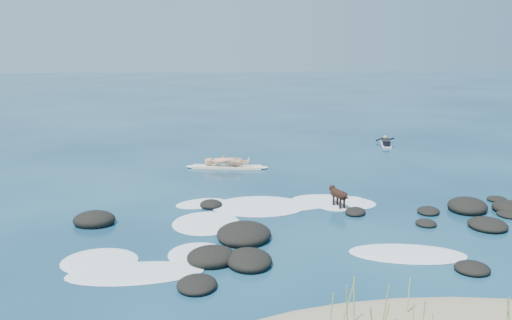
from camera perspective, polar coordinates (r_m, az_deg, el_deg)
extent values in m
plane|color=#0A2642|center=(17.78, 7.07, -5.35)|extent=(160.00, 160.00, 0.00)
cylinder|color=#8BB055|center=(10.73, 16.39, -14.98)|extent=(0.03, 0.10, 0.72)
cylinder|color=#8BB055|center=(10.12, 9.10, -14.91)|extent=(0.15, 0.28, 1.14)
cylinder|color=#8BB055|center=(10.62, 12.78, -14.26)|extent=(0.07, 0.20, 0.98)
cylinder|color=#8BB055|center=(10.35, 7.52, -15.08)|extent=(0.05, 0.18, 0.88)
cylinder|color=#8BB055|center=(10.25, 9.00, -14.67)|extent=(0.25, 0.11, 1.11)
cylinder|color=#8BB055|center=(10.68, 9.77, -13.85)|extent=(0.09, 0.10, 1.03)
cylinder|color=#8BB055|center=(11.30, 14.99, -13.24)|extent=(0.09, 0.12, 0.80)
ellipsoid|color=black|center=(19.59, 23.98, -4.38)|extent=(1.44, 1.54, 0.40)
ellipsoid|color=black|center=(17.88, 9.91, -5.14)|extent=(0.93, 1.01, 0.24)
ellipsoid|color=black|center=(20.67, 22.95, -3.63)|extent=(0.80, 0.78, 0.19)
ellipsoid|color=black|center=(18.38, -4.52, -4.47)|extent=(0.79, 0.84, 0.30)
ellipsoid|color=black|center=(14.32, 20.81, -10.10)|extent=(0.93, 0.95, 0.27)
ellipsoid|color=black|center=(15.47, -1.22, -7.41)|extent=(1.77, 1.98, 0.52)
ellipsoid|color=black|center=(17.29, 16.63, -6.09)|extent=(0.65, 0.73, 0.21)
ellipsoid|color=black|center=(12.65, -5.93, -12.29)|extent=(1.04, 1.17, 0.29)
ellipsoid|color=black|center=(13.79, -0.71, -9.98)|extent=(1.12, 1.38, 0.43)
ellipsoid|color=black|center=(18.50, 16.85, -4.91)|extent=(0.99, 1.08, 0.23)
ellipsoid|color=black|center=(17.64, 22.16, -6.02)|extent=(1.32, 1.46, 0.34)
ellipsoid|color=black|center=(19.03, 24.03, -5.00)|extent=(0.80, 0.88, 0.19)
ellipsoid|color=black|center=(19.19, 20.39, -4.35)|extent=(1.79, 1.93, 0.49)
ellipsoid|color=black|center=(13.98, -4.45, -9.65)|extent=(1.62, 1.59, 0.47)
ellipsoid|color=black|center=(17.30, -15.87, -5.78)|extent=(1.33, 1.24, 0.50)
ellipsoid|color=white|center=(16.79, -5.01, -6.31)|extent=(2.31, 2.56, 0.12)
ellipsoid|color=white|center=(14.48, -15.36, -9.74)|extent=(2.14, 2.07, 0.12)
ellipsoid|color=white|center=(18.39, 0.30, -4.64)|extent=(3.18, 2.54, 0.12)
ellipsoid|color=white|center=(19.03, 7.73, -4.18)|extent=(3.29, 2.71, 0.12)
ellipsoid|color=white|center=(18.72, 5.78, -4.40)|extent=(3.87, 2.15, 0.12)
ellipsoid|color=white|center=(18.75, -5.50, -4.36)|extent=(2.02, 1.67, 0.12)
ellipsoid|color=white|center=(14.44, -5.73, -9.41)|extent=(1.81, 1.99, 0.12)
ellipsoid|color=white|center=(14.92, 14.91, -9.06)|extent=(3.18, 2.05, 0.12)
ellipsoid|color=white|center=(13.59, -11.95, -11.03)|extent=(3.23, 1.50, 0.12)
ellipsoid|color=white|center=(18.46, 8.18, -4.70)|extent=(1.10, 0.90, 0.12)
cube|color=#FFEFCB|center=(23.81, -2.91, -0.71)|extent=(2.95, 1.11, 0.10)
ellipsoid|color=#FFEFCB|center=(23.70, 0.56, -0.75)|extent=(0.63, 0.43, 0.10)
ellipsoid|color=#FFEFCB|center=(24.02, -6.33, -0.66)|extent=(0.63, 0.43, 0.10)
imported|color=tan|center=(23.62, -2.93, 1.63)|extent=(0.56, 0.75, 1.88)
cube|color=white|center=(29.80, 12.86, 1.55)|extent=(0.95, 1.99, 0.07)
ellipsoid|color=white|center=(30.76, 12.74, 1.87)|extent=(0.34, 0.47, 0.07)
cube|color=black|center=(29.78, 12.88, 1.80)|extent=(0.66, 1.24, 0.19)
sphere|color=tan|center=(30.44, 12.80, 2.22)|extent=(0.25, 0.25, 0.20)
cylinder|color=black|center=(30.57, 12.31, 2.06)|extent=(0.49, 0.14, 0.22)
cylinder|color=black|center=(30.61, 13.23, 2.03)|extent=(0.43, 0.37, 0.22)
cube|color=black|center=(29.13, 12.96, 1.50)|extent=(0.42, 0.55, 0.12)
cylinder|color=black|center=(18.24, 8.31, -3.40)|extent=(0.43, 0.61, 0.27)
sphere|color=black|center=(18.44, 7.88, -3.21)|extent=(0.36, 0.36, 0.28)
sphere|color=black|center=(18.04, 8.74, -3.58)|extent=(0.32, 0.32, 0.26)
sphere|color=black|center=(18.55, 7.61, -2.81)|extent=(0.25, 0.25, 0.20)
cone|color=black|center=(18.65, 7.41, -2.77)|extent=(0.14, 0.15, 0.11)
cone|color=black|center=(18.49, 7.50, -2.59)|extent=(0.11, 0.09, 0.10)
cone|color=black|center=(18.55, 7.77, -2.56)|extent=(0.11, 0.09, 0.10)
cylinder|color=black|center=(18.43, 7.76, -4.15)|extent=(0.08, 0.08, 0.36)
cylinder|color=black|center=(18.51, 8.14, -4.10)|extent=(0.08, 0.08, 0.36)
cylinder|color=black|center=(18.12, 8.42, -4.45)|extent=(0.08, 0.08, 0.36)
cylinder|color=black|center=(18.20, 8.80, -4.39)|extent=(0.08, 0.08, 0.36)
cylinder|color=black|center=(17.93, 8.97, -3.53)|extent=(0.13, 0.27, 0.16)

